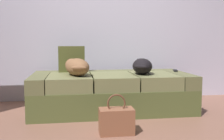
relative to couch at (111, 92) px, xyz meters
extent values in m
plane|color=#8E5E4C|center=(0.00, -0.96, -0.23)|extent=(10.00, 10.00, 0.00)
cube|color=silver|center=(0.00, 0.72, 1.17)|extent=(6.40, 0.10, 2.80)
cube|color=#555E30|center=(0.00, 0.00, -0.08)|extent=(1.95, 0.94, 0.30)
cube|color=#676740|center=(-0.88, 0.00, 0.15)|extent=(0.20, 0.94, 0.16)
cube|color=#676740|center=(0.88, 0.00, 0.15)|extent=(0.20, 0.94, 0.16)
cube|color=#676740|center=(0.00, 0.37, 0.15)|extent=(1.55, 0.20, 0.16)
cube|color=olive|center=(-0.52, -0.10, 0.15)|extent=(0.50, 0.73, 0.16)
cube|color=olive|center=(0.00, -0.10, 0.15)|extent=(0.50, 0.73, 0.16)
cube|color=olive|center=(0.52, -0.10, 0.15)|extent=(0.50, 0.73, 0.16)
ellipsoid|color=#8D5F3E|center=(-0.43, -0.14, 0.33)|extent=(0.37, 0.50, 0.20)
sphere|color=#8D5F3E|center=(-0.49, 0.06, 0.34)|extent=(0.17, 0.17, 0.17)
ellipsoid|color=brown|center=(-0.51, 0.13, 0.33)|extent=(0.09, 0.11, 0.06)
cone|color=brown|center=(-0.53, 0.05, 0.40)|extent=(0.04, 0.04, 0.05)
cone|color=brown|center=(-0.45, 0.08, 0.40)|extent=(0.04, 0.04, 0.05)
ellipsoid|color=#8D5F3E|center=(-0.41, -0.34, 0.34)|extent=(0.18, 0.08, 0.05)
ellipsoid|color=black|center=(0.37, -0.10, 0.33)|extent=(0.30, 0.45, 0.19)
sphere|color=black|center=(0.40, 0.10, 0.33)|extent=(0.16, 0.16, 0.16)
ellipsoid|color=black|center=(0.41, 0.17, 0.33)|extent=(0.07, 0.10, 0.06)
cone|color=black|center=(0.36, 0.10, 0.39)|extent=(0.04, 0.04, 0.05)
cone|color=black|center=(0.44, 0.09, 0.39)|extent=(0.04, 0.04, 0.05)
ellipsoid|color=black|center=(0.29, -0.28, 0.34)|extent=(0.16, 0.14, 0.05)
cube|color=black|center=(0.89, 0.12, 0.24)|extent=(0.08, 0.16, 0.02)
cube|color=#515528|center=(-0.50, 0.27, 0.40)|extent=(0.35, 0.14, 0.34)
cube|color=#93593D|center=(-0.08, -0.88, -0.11)|extent=(0.32, 0.18, 0.24)
torus|color=brown|center=(-0.08, -0.88, 0.06)|extent=(0.18, 0.02, 0.18)
camera|label=1|loc=(-0.48, -3.24, 0.63)|focal=42.19mm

